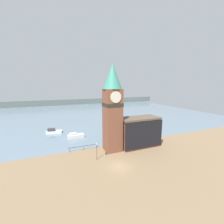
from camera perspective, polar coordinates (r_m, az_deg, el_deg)
name	(u,v)px	position (r m, az deg, el deg)	size (l,w,h in m)	color
ground_plane	(119,166)	(34.76, 2.68, -19.99)	(160.00, 160.00, 0.00)	#846B4C
water	(72,112)	(101.25, -14.89, -0.09)	(160.00, 120.00, 0.00)	slate
far_shoreline	(66,102)	(140.29, -17.19, 3.61)	(180.00, 3.00, 5.00)	slate
pier_railing	(84,146)	(42.72, -10.73, -12.76)	(8.23, 0.08, 1.09)	#232328
clock_tower	(112,106)	(38.91, 0.19, 2.30)	(4.89, 4.89, 22.82)	brown
pier_building	(139,132)	(44.09, 10.28, -7.40)	(11.66, 5.62, 8.49)	brown
boat_near	(75,136)	(52.55, -13.74, -8.76)	(5.36, 2.32, 1.69)	silver
boat_far	(53,131)	(59.73, -21.40, -6.87)	(5.80, 3.21, 1.81)	silver
mooring_bollard_near	(106,153)	(39.47, -2.30, -15.39)	(0.30, 0.30, 0.79)	#2D2D33
lamp_post	(97,149)	(36.25, -5.83, -13.68)	(0.32, 0.32, 4.06)	#2D2D33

